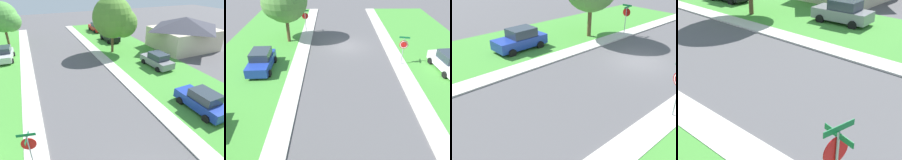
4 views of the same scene
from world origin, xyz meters
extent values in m
plane|color=#565456|center=(0.00, 0.00, 0.00)|extent=(120.00, 120.00, 0.00)
cylinder|color=#9E9EA3|center=(4.89, -4.65, 1.30)|extent=(0.07, 0.07, 2.60)
cylinder|color=red|center=(4.89, -4.70, 2.05)|extent=(0.76, 0.12, 0.76)
cylinder|color=white|center=(4.90, -4.71, 2.05)|extent=(0.66, 0.08, 0.67)
cylinder|color=red|center=(4.90, -4.72, 2.05)|extent=(0.54, 0.07, 0.55)
cube|color=#146B38|center=(4.89, -4.65, 2.69)|extent=(0.92, 0.13, 0.16)
cube|color=#146B38|center=(4.89, -4.65, 2.50)|extent=(0.13, 0.92, 0.16)
cube|color=#1E389E|center=(7.83, 5.24, 0.70)|extent=(1.96, 4.37, 0.76)
cube|color=#2D3842|center=(7.84, 5.04, 1.42)|extent=(1.68, 2.16, 0.68)
cylinder|color=black|center=(6.88, 6.54, 0.32)|extent=(0.26, 0.65, 0.64)
cylinder|color=black|center=(8.68, 6.60, 0.32)|extent=(0.26, 0.65, 0.64)
cylinder|color=black|center=(6.98, 3.87, 0.32)|extent=(0.26, 0.65, 0.64)
cylinder|color=black|center=(8.78, 3.94, 0.32)|extent=(0.26, 0.65, 0.64)
cylinder|color=brown|center=(6.51, -1.42, 1.51)|extent=(0.36, 0.36, 3.02)
camera|label=1|loc=(-3.81, -3.61, 9.46)|focal=30.97mm
camera|label=2|loc=(1.39, 23.60, 9.93)|focal=36.95mm
camera|label=3|loc=(-8.70, 14.98, 7.27)|focal=39.33mm
camera|label=4|loc=(-9.77, 1.54, 6.71)|focal=50.66mm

